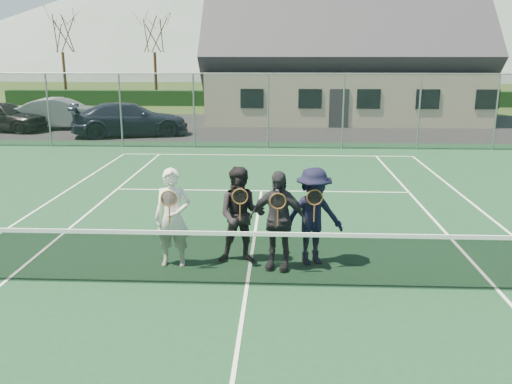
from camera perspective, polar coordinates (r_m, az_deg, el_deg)
ground at (r=28.61m, az=1.60°, el=6.81°), size 220.00×220.00×0.00m
court_surface at (r=9.18m, az=-0.95°, el=-9.87°), size 30.00×30.00×0.02m
tarmac_carpark at (r=28.96m, az=-6.40°, el=6.83°), size 40.00×12.00×0.01m
hedge_row at (r=40.48m, az=1.95°, el=9.83°), size 40.00×1.20×1.10m
hill_west at (r=106.59m, az=-11.69°, el=16.94°), size 110.00×110.00×18.00m
hill_centre at (r=105.41m, az=14.02°, el=17.94°), size 120.00×120.00×22.00m
car_a at (r=29.81m, az=-25.09°, el=7.25°), size 4.70×2.60×1.51m
car_b at (r=29.59m, az=-19.69°, el=7.77°), size 4.96×2.33×1.57m
car_c at (r=26.22m, az=-13.11°, el=7.46°), size 5.74×3.60×1.55m
court_markings at (r=9.17m, az=-0.95°, el=-9.78°), size 11.03×23.83×0.01m
tennis_net at (r=8.98m, az=-0.96°, el=-6.79°), size 11.68×0.08×1.10m
perimeter_fence at (r=21.97m, az=1.28°, el=8.51°), size 30.07×0.07×3.02m
clubhouse at (r=32.53m, az=9.09°, el=14.61°), size 15.60×8.20×7.70m
tree_a at (r=44.58m, az=-19.91°, el=16.18°), size 3.20×3.20×7.77m
tree_b at (r=42.48m, az=-10.76°, el=16.89°), size 3.20×3.20×7.77m
tree_c at (r=41.42m, az=4.93°, el=17.15°), size 3.20×3.20×7.77m
tree_d at (r=42.96m, az=18.96°, el=16.36°), size 3.20×3.20×7.77m
player_a at (r=9.83m, az=-8.75°, el=-2.69°), size 0.66×0.50×1.80m
player_b at (r=9.85m, az=-1.56°, el=-2.49°), size 0.89×0.70×1.80m
player_c at (r=9.57m, az=2.30°, el=-3.01°), size 1.13×0.69×1.80m
player_d at (r=9.85m, az=6.03°, el=-2.57°), size 1.33×1.05×1.80m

